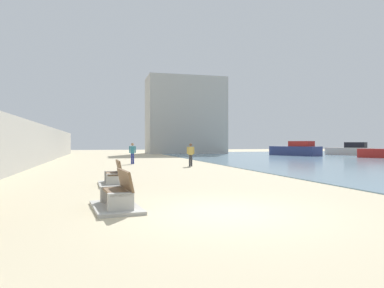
# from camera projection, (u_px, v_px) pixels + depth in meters

# --- Properties ---
(ground_plane) EXTENTS (120.00, 120.00, 0.00)m
(ground_plane) POSITION_uv_depth(u_px,v_px,m) (139.00, 166.00, 25.86)
(ground_plane) COLOR #C6B793
(seawall) EXTENTS (0.80, 64.00, 3.11)m
(seawall) POSITION_uv_depth(u_px,v_px,m) (27.00, 144.00, 23.95)
(seawall) COLOR #ADAAA3
(seawall) RESTS_ON ground
(bench_near) EXTENTS (1.33, 2.21, 0.98)m
(bench_near) POSITION_uv_depth(u_px,v_px,m) (117.00, 200.00, 8.92)
(bench_near) COLOR #ADAAA3
(bench_near) RESTS_ON ground
(bench_far) EXTENTS (1.16, 2.13, 0.98)m
(bench_far) POSITION_uv_depth(u_px,v_px,m) (114.00, 179.00, 13.99)
(bench_far) COLOR #ADAAA3
(bench_far) RESTS_ON ground
(person_walking) EXTENTS (0.53, 0.22, 1.66)m
(person_walking) POSITION_uv_depth(u_px,v_px,m) (132.00, 152.00, 27.76)
(person_walking) COLOR navy
(person_walking) RESTS_ON ground
(person_standing) EXTENTS (0.51, 0.27, 1.63)m
(person_standing) POSITION_uv_depth(u_px,v_px,m) (191.00, 153.00, 25.06)
(person_standing) COLOR #333338
(person_standing) RESTS_ON ground
(boat_far_left) EXTENTS (4.40, 7.07, 1.84)m
(boat_far_left) POSITION_uv_depth(u_px,v_px,m) (296.00, 150.00, 45.50)
(boat_far_left) COLOR navy
(boat_far_left) RESTS_ON water_bay
(boat_nearest) EXTENTS (4.49, 5.83, 1.70)m
(boat_nearest) POSITION_uv_depth(u_px,v_px,m) (350.00, 150.00, 47.07)
(boat_nearest) COLOR beige
(boat_nearest) RESTS_ON water_bay
(harbor_building) EXTENTS (12.00, 6.00, 11.82)m
(harbor_building) POSITION_uv_depth(u_px,v_px,m) (186.00, 116.00, 55.53)
(harbor_building) COLOR #ADAAA3
(harbor_building) RESTS_ON ground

